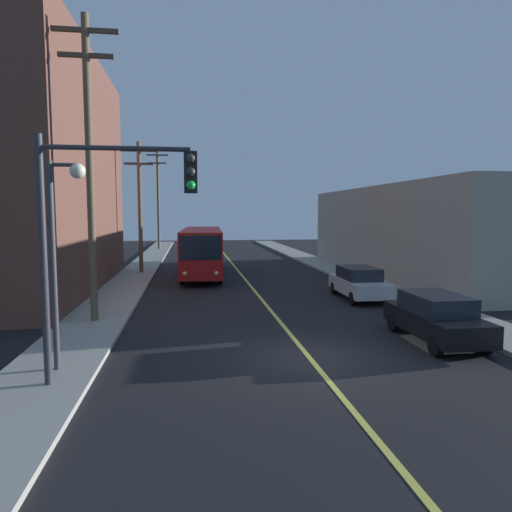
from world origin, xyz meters
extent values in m
plane|color=black|center=(0.00, 0.00, 0.00)|extent=(120.00, 120.00, 0.00)
cube|color=gray|center=(-7.25, 10.00, 0.07)|extent=(2.50, 90.00, 0.15)
cube|color=gray|center=(7.25, 10.00, 0.07)|extent=(2.50, 90.00, 0.15)
cube|color=#D8CC4C|center=(0.00, 15.00, 0.01)|extent=(0.16, 60.00, 0.01)
cube|color=brown|center=(-13.50, 13.58, 6.44)|extent=(10.00, 17.73, 12.88)
cube|color=black|center=(-8.54, 13.58, 1.60)|extent=(0.06, 12.41, 1.30)
cube|color=black|center=(-8.54, 13.58, 4.80)|extent=(0.06, 12.41, 1.30)
cube|color=black|center=(-8.54, 13.58, 8.00)|extent=(0.06, 12.41, 1.30)
cube|color=black|center=(-8.54, 13.58, 11.20)|extent=(0.06, 12.41, 1.30)
cube|color=gray|center=(14.50, 17.33, 3.05)|extent=(12.00, 24.19, 6.10)
cube|color=black|center=(8.54, 17.33, 1.60)|extent=(0.06, 16.93, 1.30)
cube|color=maroon|center=(-2.71, 18.94, 1.83)|extent=(3.01, 12.09, 2.75)
cube|color=black|center=(-2.94, 12.96, 2.35)|extent=(2.35, 0.17, 1.40)
cube|color=black|center=(-2.48, 24.91, 2.45)|extent=(2.30, 0.17, 1.10)
cube|color=black|center=(-3.97, 18.98, 2.35)|extent=(0.46, 10.19, 1.10)
cube|color=black|center=(-1.46, 18.89, 2.35)|extent=(0.46, 10.19, 1.10)
cube|color=orange|center=(-2.94, 12.97, 2.95)|extent=(1.79, 0.13, 0.30)
sphere|color=#F9D872|center=(-3.84, 12.95, 0.90)|extent=(0.24, 0.24, 0.24)
sphere|color=#F9D872|center=(-2.05, 12.89, 0.90)|extent=(0.24, 0.24, 0.24)
cylinder|color=black|center=(-4.00, 14.78, 0.50)|extent=(0.34, 1.01, 1.00)
cylinder|color=black|center=(-1.75, 14.69, 0.50)|extent=(0.34, 1.01, 1.00)
cylinder|color=black|center=(-3.70, 22.48, 0.50)|extent=(0.34, 1.01, 1.00)
cylinder|color=black|center=(-1.45, 22.39, 0.50)|extent=(0.34, 1.01, 1.00)
cube|color=black|center=(4.62, 1.07, 0.67)|extent=(1.85, 4.42, 0.70)
cube|color=black|center=(4.62, 1.07, 1.32)|extent=(1.65, 2.48, 0.60)
cylinder|color=black|center=(3.80, -0.42, 0.32)|extent=(0.23, 0.64, 0.64)
cylinder|color=black|center=(5.40, -0.44, 0.32)|extent=(0.23, 0.64, 0.64)
cylinder|color=black|center=(3.84, 2.58, 0.32)|extent=(0.23, 0.64, 0.64)
cylinder|color=black|center=(5.44, 2.56, 0.32)|extent=(0.23, 0.64, 0.64)
cube|color=#B7B7BC|center=(4.84, 8.80, 0.67)|extent=(1.85, 4.42, 0.70)
cube|color=black|center=(4.84, 8.80, 1.32)|extent=(1.65, 2.48, 0.60)
cylinder|color=black|center=(4.02, 7.31, 0.32)|extent=(0.23, 0.64, 0.64)
cylinder|color=black|center=(5.62, 7.30, 0.32)|extent=(0.23, 0.64, 0.64)
cylinder|color=black|center=(4.06, 10.31, 0.32)|extent=(0.23, 0.64, 0.64)
cylinder|color=black|center=(5.66, 10.30, 0.32)|extent=(0.23, 0.64, 0.64)
cylinder|color=brown|center=(-7.22, 5.25, 5.88)|extent=(0.28, 0.28, 11.46)
cube|color=#4C3D2D|center=(-7.22, 5.25, 11.01)|extent=(2.40, 0.16, 0.16)
cube|color=#4C3D2D|center=(-7.22, 5.25, 10.11)|extent=(2.00, 0.16, 0.16)
cylinder|color=brown|center=(-6.96, 19.92, 4.68)|extent=(0.28, 0.28, 9.05)
cube|color=#4C3D2D|center=(-6.96, 19.92, 8.60)|extent=(2.40, 0.16, 0.16)
cube|color=#4C3D2D|center=(-6.96, 19.92, 7.70)|extent=(2.00, 0.16, 0.16)
cylinder|color=brown|center=(-7.15, 41.18, 5.82)|extent=(0.28, 0.28, 11.35)
cube|color=#4C3D2D|center=(-7.15, 41.18, 10.90)|extent=(2.40, 0.16, 0.16)
cube|color=#4C3D2D|center=(-7.15, 41.18, 10.00)|extent=(2.00, 0.16, 0.16)
cylinder|color=#2D2D33|center=(-6.95, -1.56, 3.15)|extent=(0.18, 0.18, 6.00)
cylinder|color=#2D2D33|center=(-5.20, -1.56, 5.85)|extent=(3.50, 0.12, 0.12)
cube|color=black|center=(-3.45, -1.56, 5.30)|extent=(0.32, 0.36, 1.00)
sphere|color=#2D2D2D|center=(-3.45, -1.75, 5.62)|extent=(0.22, 0.22, 0.22)
sphere|color=#2D2D2D|center=(-3.45, -1.75, 5.30)|extent=(0.22, 0.22, 0.22)
sphere|color=green|center=(-3.45, -1.75, 4.98)|extent=(0.22, 0.22, 0.22)
cylinder|color=#38383D|center=(-7.05, -0.46, 2.90)|extent=(0.16, 0.16, 5.50)
cylinder|color=#38383D|center=(-6.70, -0.46, 5.55)|extent=(0.70, 0.10, 0.10)
sphere|color=#EAE5C6|center=(-6.35, -0.46, 5.40)|extent=(0.40, 0.40, 0.40)
cylinder|color=red|center=(6.85, 3.17, 0.50)|extent=(0.26, 0.26, 0.70)
sphere|color=gold|center=(6.85, 3.17, 0.87)|extent=(0.24, 0.24, 0.24)
cylinder|color=red|center=(6.69, 3.17, 0.60)|extent=(0.12, 0.10, 0.10)
cylinder|color=red|center=(7.01, 3.17, 0.60)|extent=(0.12, 0.10, 0.10)
camera|label=1|loc=(-3.46, -13.03, 4.31)|focal=32.22mm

